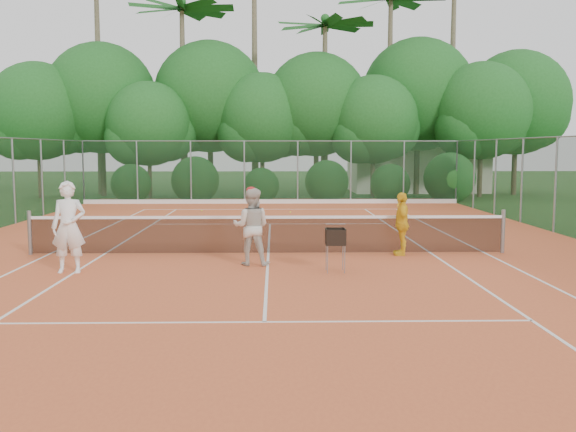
% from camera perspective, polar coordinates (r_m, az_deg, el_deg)
% --- Properties ---
extents(ground, '(120.00, 120.00, 0.00)m').
position_cam_1_polar(ground, '(16.16, -1.76, -3.44)').
color(ground, '#224A1A').
rests_on(ground, ground).
extents(clay_court, '(18.00, 36.00, 0.02)m').
position_cam_1_polar(clay_court, '(16.16, -1.76, -3.40)').
color(clay_court, '#D45E30').
rests_on(clay_court, ground).
extents(club_building, '(8.00, 5.00, 3.00)m').
position_cam_1_polar(club_building, '(40.93, 11.29, 4.27)').
color(club_building, beige).
rests_on(club_building, ground).
extents(tennis_net, '(11.97, 0.10, 1.10)m').
position_cam_1_polar(tennis_net, '(16.08, -1.77, -1.57)').
color(tennis_net, gray).
rests_on(tennis_net, clay_court).
extents(player_white, '(0.73, 0.50, 1.95)m').
position_cam_1_polar(player_white, '(14.35, -18.91, -0.94)').
color(player_white, white).
rests_on(player_white, clay_court).
extents(player_center_grp, '(0.92, 0.75, 1.78)m').
position_cam_1_polar(player_center_grp, '(14.52, -3.28, -0.93)').
color(player_center_grp, beige).
rests_on(player_center_grp, clay_court).
extents(player_yellow, '(0.46, 0.94, 1.56)m').
position_cam_1_polar(player_yellow, '(16.12, 10.07, -0.68)').
color(player_yellow, yellow).
rests_on(player_yellow, clay_court).
extents(ball_hopper, '(0.41, 0.41, 0.93)m').
position_cam_1_polar(ball_hopper, '(13.73, 4.24, -1.93)').
color(ball_hopper, gray).
rests_on(ball_hopper, clay_court).
extents(stray_ball_a, '(0.07, 0.07, 0.07)m').
position_cam_1_polar(stray_ball_a, '(27.24, -7.67, 0.48)').
color(stray_ball_a, '#BCD531').
rests_on(stray_ball_a, clay_court).
extents(stray_ball_b, '(0.07, 0.07, 0.07)m').
position_cam_1_polar(stray_ball_b, '(26.42, 0.20, 0.36)').
color(stray_ball_b, yellow).
rests_on(stray_ball_b, clay_court).
extents(stray_ball_c, '(0.07, 0.07, 0.07)m').
position_cam_1_polar(stray_ball_c, '(24.60, 2.50, -0.06)').
color(stray_ball_c, yellow).
rests_on(stray_ball_c, clay_court).
extents(court_markings, '(11.03, 23.83, 0.01)m').
position_cam_1_polar(court_markings, '(16.16, -1.76, -3.36)').
color(court_markings, white).
rests_on(court_markings, clay_court).
extents(fence_back, '(18.07, 0.07, 3.00)m').
position_cam_1_polar(fence_back, '(30.96, -1.52, 3.91)').
color(fence_back, '#19381E').
rests_on(fence_back, clay_court).
extents(tropical_treeline, '(32.10, 8.49, 15.03)m').
position_cam_1_polar(tropical_treeline, '(36.27, 0.81, 9.89)').
color(tropical_treeline, brown).
rests_on(tropical_treeline, ground).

